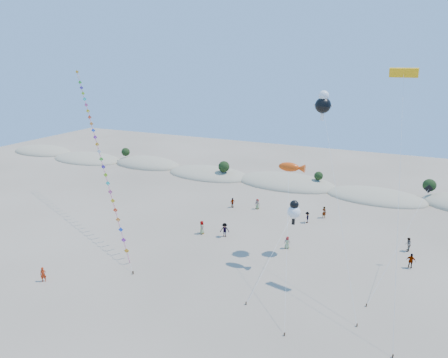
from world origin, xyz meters
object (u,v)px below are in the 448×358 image
fish_kite (292,168)px  flyer_foreground (43,274)px  kite_train (98,146)px  parafoil_kite (404,77)px

fish_kite → flyer_foreground: 28.39m
kite_train → fish_kite: bearing=-3.6°
kite_train → flyer_foreground: (5.76, -15.93, -10.03)m
parafoil_kite → flyer_foreground: 40.27m
kite_train → parafoil_kite: parafoil_kite is taller
parafoil_kite → fish_kite: bearing=-177.5°
flyer_foreground → fish_kite: bearing=-6.3°
kite_train → flyer_foreground: bearing=-70.1°
parafoil_kite → flyer_foreground: parafoil_kite is taller
kite_train → parafoil_kite: 38.87m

